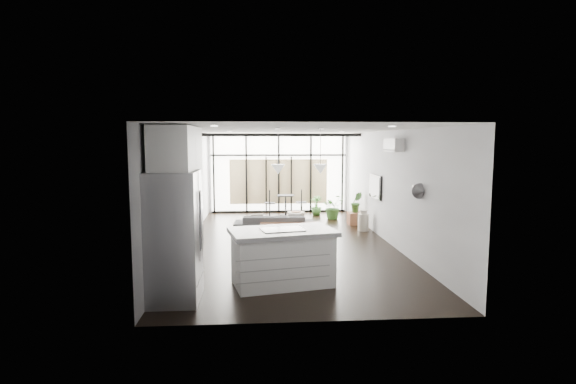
{
  "coord_description": "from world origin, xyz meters",
  "views": [
    {
      "loc": [
        -0.82,
        -11.06,
        2.54
      ],
      "look_at": [
        0.0,
        0.3,
        1.25
      ],
      "focal_mm": 28.0,
      "sensor_mm": 36.0,
      "label": 1
    }
  ],
  "objects": [
    {
      "name": "pendant_right",
      "position": [
        0.4,
        -2.65,
        2.02
      ],
      "size": [
        0.26,
        0.26,
        0.18
      ],
      "primitive_type": "cone",
      "color": "silver",
      "rests_on": "ceiling"
    },
    {
      "name": "fridge",
      "position": [
        -2.13,
        -3.95,
        1.04
      ],
      "size": [
        0.8,
        1.0,
        2.07
      ],
      "primitive_type": "cube",
      "color": "gray",
      "rests_on": "floor"
    },
    {
      "name": "ac_unit",
      "position": [
        2.38,
        -0.8,
        2.45
      ],
      "size": [
        0.22,
        0.9,
        0.3
      ],
      "primitive_type": "cube",
      "color": "white",
      "rests_on": "wall_right"
    },
    {
      "name": "appliance_column",
      "position": [
        -2.14,
        -3.15,
        1.3
      ],
      "size": [
        0.67,
        0.7,
        2.59
      ],
      "primitive_type": "cube",
      "color": "silver",
      "rests_on": "floor"
    },
    {
      "name": "pendant_left",
      "position": [
        -0.4,
        -2.65,
        2.02
      ],
      "size": [
        0.26,
        0.26,
        0.18
      ],
      "primitive_type": "cone",
      "color": "silver",
      "rests_on": "ceiling"
    },
    {
      "name": "glazing",
      "position": [
        0.0,
        4.88,
        1.4
      ],
      "size": [
        5.0,
        0.2,
        2.8
      ],
      "primitive_type": "cube",
      "color": "black",
      "rests_on": "ground"
    },
    {
      "name": "tv",
      "position": [
        2.46,
        1.0,
        1.3
      ],
      "size": [
        0.05,
        1.1,
        0.65
      ],
      "primitive_type": "cube",
      "color": "black",
      "rests_on": "wall_right"
    },
    {
      "name": "crate",
      "position": [
        2.25,
        2.35,
        0.19
      ],
      "size": [
        0.5,
        0.5,
        0.37
      ],
      "primitive_type": "cube",
      "rotation": [
        0.0,
        0.0,
        0.01
      ],
      "color": "brown",
      "rests_on": "floor"
    },
    {
      "name": "framed_art",
      "position": [
        -2.47,
        -0.5,
        1.55
      ],
      "size": [
        0.04,
        0.7,
        0.9
      ],
      "primitive_type": "cube",
      "color": "black",
      "rests_on": "wall_left"
    },
    {
      "name": "ceiling",
      "position": [
        0.0,
        0.0,
        2.8
      ],
      "size": [
        5.0,
        10.0,
        0.0
      ],
      "primitive_type": "cube",
      "color": "silver",
      "rests_on": "ground"
    },
    {
      "name": "plant_med",
      "position": [
        1.26,
        4.15,
        0.19
      ],
      "size": [
        0.62,
        0.76,
        0.37
      ],
      "primitive_type": "imported",
      "rotation": [
        0.0,
        0.0,
        -0.43
      ],
      "color": "#366526",
      "rests_on": "floor"
    },
    {
      "name": "wall_right",
      "position": [
        2.5,
        0.0,
        1.4
      ],
      "size": [
        0.02,
        10.0,
        2.8
      ],
      "primitive_type": "cube",
      "color": "silver",
      "rests_on": "ground"
    },
    {
      "name": "wall_front",
      "position": [
        0.0,
        -5.0,
        1.4
      ],
      "size": [
        5.0,
        0.02,
        2.8
      ],
      "primitive_type": "cube",
      "color": "silver",
      "rests_on": "ground"
    },
    {
      "name": "upper_cabinets",
      "position": [
        -2.12,
        -3.5,
        2.35
      ],
      "size": [
        0.62,
        1.75,
        0.86
      ],
      "primitive_type": "cube",
      "color": "silver",
      "rests_on": "wall_left"
    },
    {
      "name": "console_bench",
      "position": [
        0.04,
        0.08,
        0.24
      ],
      "size": [
        1.52,
        0.42,
        0.48
      ],
      "primitive_type": "cube",
      "rotation": [
        0.0,
        0.0,
        -0.03
      ],
      "color": "brown",
      "rests_on": "floor"
    },
    {
      "name": "plant_tall",
      "position": [
        1.7,
        3.37,
        0.31
      ],
      "size": [
        1.01,
        1.04,
        0.63
      ],
      "primitive_type": "imported",
      "rotation": [
        0.0,
        0.0,
        0.48
      ],
      "color": "#366526",
      "rests_on": "floor"
    },
    {
      "name": "neighbour_building",
      "position": [
        0.0,
        4.95,
        1.1
      ],
      "size": [
        3.5,
        0.02,
        1.6
      ],
      "primitive_type": "cube",
      "color": "beige",
      "rests_on": "ground"
    },
    {
      "name": "island",
      "position": [
        -0.36,
        -3.29,
        0.49
      ],
      "size": [
        2.0,
        1.43,
        0.99
      ],
      "primitive_type": "cube",
      "rotation": [
        0.0,
        0.0,
        0.21
      ],
      "color": "silver",
      "rests_on": "floor"
    },
    {
      "name": "milk_can",
      "position": [
        2.23,
        1.35,
        0.3
      ],
      "size": [
        0.34,
        0.34,
        0.61
      ],
      "primitive_type": "cylinder",
      "rotation": [
        0.0,
        0.0,
        0.1
      ],
      "color": "beige",
      "rests_on": "floor"
    },
    {
      "name": "wall_back",
      "position": [
        0.0,
        5.0,
        1.4
      ],
      "size": [
        5.0,
        0.02,
        2.8
      ],
      "primitive_type": "cube",
      "color": "silver",
      "rests_on": "ground"
    },
    {
      "name": "pouf",
      "position": [
        0.39,
        2.27,
        0.21
      ],
      "size": [
        0.53,
        0.53,
        0.42
      ],
      "primitive_type": "cylinder",
      "rotation": [
        0.0,
        0.0,
        0.01
      ],
      "color": "beige",
      "rests_on": "floor"
    },
    {
      "name": "bistro_set",
      "position": [
        0.19,
        4.1,
        0.33
      ],
      "size": [
        1.44,
        0.67,
        0.67
      ],
      "primitive_type": "cube",
      "rotation": [
        0.0,
        0.0,
        0.08
      ],
      "color": "black",
      "rests_on": "floor"
    },
    {
      "name": "plant_crate",
      "position": [
        2.25,
        2.35,
        0.51
      ],
      "size": [
        0.39,
        0.65,
        0.28
      ],
      "primitive_type": "imported",
      "rotation": [
        0.0,
        0.0,
        -0.06
      ],
      "color": "#366526",
      "rests_on": "crate"
    },
    {
      "name": "floor",
      "position": [
        0.0,
        0.0,
        0.0
      ],
      "size": [
        5.0,
        10.0,
        0.0
      ],
      "primitive_type": "cube",
      "color": "black",
      "rests_on": "ground"
    },
    {
      "name": "cooktop",
      "position": [
        -0.36,
        -3.29,
        1.0
      ],
      "size": [
        0.81,
        0.63,
        0.01
      ],
      "primitive_type": "cube",
      "rotation": [
        0.0,
        0.0,
        0.21
      ],
      "color": "black",
      "rests_on": "island"
    },
    {
      "name": "skylight",
      "position": [
        0.0,
        4.0,
        2.77
      ],
      "size": [
        4.7,
        1.9,
        0.06
      ],
      "primitive_type": "cube",
      "color": "silver",
      "rests_on": "ceiling"
    },
    {
      "name": "wall_left",
      "position": [
        -2.5,
        0.0,
        1.4
      ],
      "size": [
        0.02,
        10.0,
        2.8
      ],
      "primitive_type": "cube",
      "color": "silver",
      "rests_on": "ground"
    },
    {
      "name": "sofa",
      "position": [
        -0.34,
        0.65,
        0.41
      ],
      "size": [
        2.13,
        0.73,
        0.82
      ],
      "primitive_type": "imported",
      "rotation": [
        0.0,
        0.0,
        3.09
      ],
      "color": "#4F4F52",
      "rests_on": "floor"
    }
  ]
}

